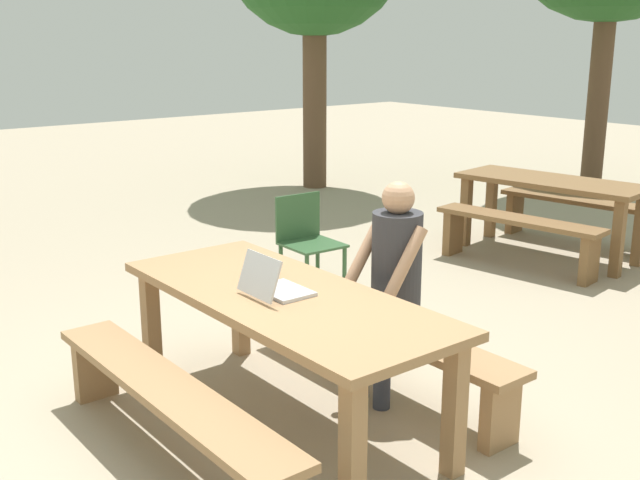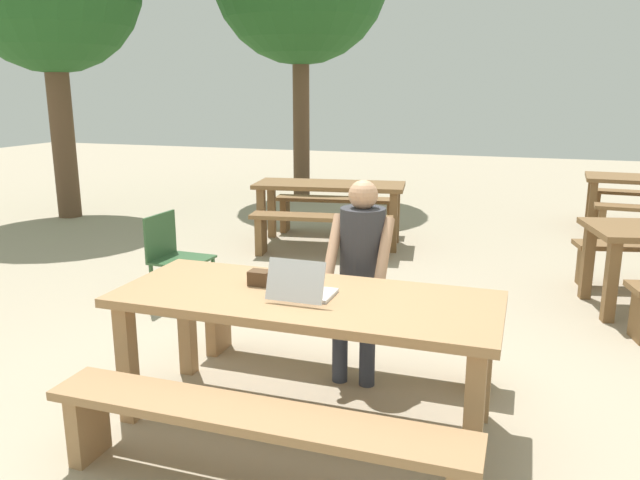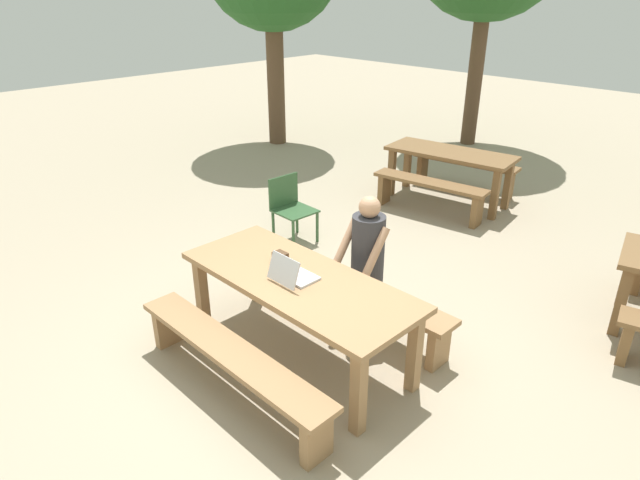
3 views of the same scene
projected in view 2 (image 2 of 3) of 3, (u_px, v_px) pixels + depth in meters
ground_plane at (306, 419)px, 3.55m from camera, size 30.00×30.00×0.00m
picnic_table_front at (306, 312)px, 3.40m from camera, size 2.09×0.85×0.75m
bench_near at (253, 430)px, 2.83m from camera, size 2.05×0.30×0.42m
bench_far at (342, 323)px, 4.13m from camera, size 2.05×0.30×0.42m
laptop at (301, 288)px, 3.30m from camera, size 0.31×0.31×0.23m
small_pouch at (260, 278)px, 3.54m from camera, size 0.12×0.09×0.08m
person_seated at (361, 267)px, 3.95m from camera, size 0.40×0.40×1.29m
plastic_chair at (175, 256)px, 5.39m from camera, size 0.46×0.46×0.79m
picnic_table_distant at (330, 194)px, 7.41m from camera, size 1.84×0.93×0.75m
bench_distant_south at (321, 226)px, 6.91m from camera, size 1.61×0.53×0.48m
bench_distant_north at (337, 207)px, 8.04m from camera, size 1.61×0.53×0.48m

